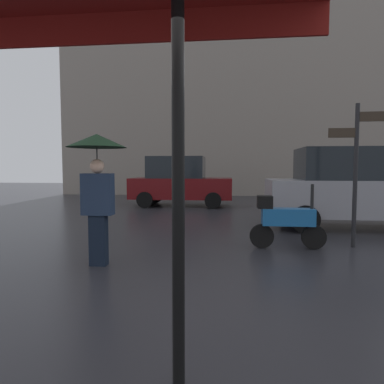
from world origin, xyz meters
TOP-DOWN VIEW (x-y plane):
  - ground_plane at (0.00, 0.00)m, footprint 60.00×60.00m
  - pedestrian_with_umbrella at (-1.72, 2.16)m, footprint 0.92×0.92m
  - parked_scooter at (1.39, 3.61)m, footprint 1.43×0.32m
  - parked_car_left at (-1.65, 10.62)m, footprint 4.05×1.95m
  - parked_car_right at (3.48, 6.02)m, footprint 4.43×1.88m
  - street_signpost at (2.73, 3.86)m, footprint 1.08×0.08m
  - building_block at (0.00, 17.04)m, footprint 18.59×2.51m

SIDE VIEW (x-z plane):
  - ground_plane at x=0.00m, z-range 0.00..0.00m
  - parked_scooter at x=1.39m, z-range -0.06..1.17m
  - parked_car_left at x=-1.65m, z-range 0.00..1.99m
  - parked_car_right at x=3.48m, z-range 0.01..2.05m
  - pedestrian_with_umbrella at x=-1.72m, z-range 0.53..2.59m
  - street_signpost at x=2.73m, z-range 0.30..3.06m
  - building_block at x=0.00m, z-range 0.00..13.74m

